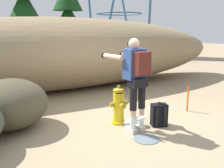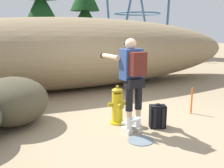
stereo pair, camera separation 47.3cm
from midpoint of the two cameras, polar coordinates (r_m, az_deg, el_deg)
ground_plane at (r=5.12m, az=1.15°, el=-9.10°), size 56.00×56.00×0.04m
dirt_embankment at (r=8.14m, az=-12.48°, el=6.88°), size 12.44×3.20×2.25m
fire_hydrant at (r=4.98m, az=-1.20°, el=-5.10°), size 0.40×0.35×0.78m
hydrant_water_jet at (r=4.54m, az=2.62°, el=-9.30°), size 0.45×0.99×0.45m
utility_worker at (r=4.43m, az=2.22°, el=2.46°), size 0.59×1.00×1.71m
spare_backpack at (r=4.94m, az=8.02°, el=-7.10°), size 0.35×0.35×0.47m
boulder_large at (r=5.19m, az=-24.70°, el=-4.18°), size 1.65×1.70×0.95m
pine_tree_left at (r=13.46m, az=-20.58°, el=16.50°), size 2.69×2.69×5.51m
pine_tree_center at (r=16.51m, az=-10.92°, el=15.03°), size 2.87×2.87×5.09m
survey_stake at (r=5.91m, az=14.84°, el=-3.31°), size 0.04×0.04×0.60m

